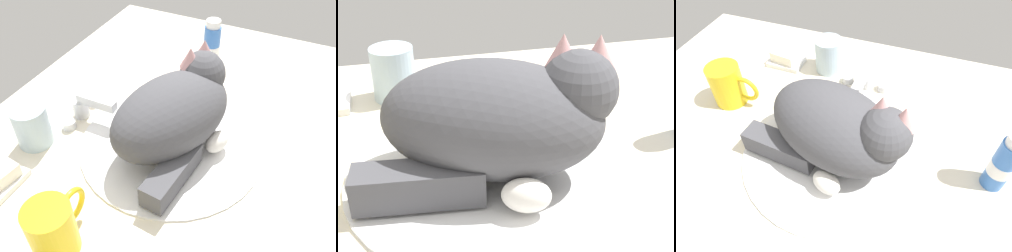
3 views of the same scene
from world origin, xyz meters
TOP-DOWN VIEW (x-y plane):
  - ground_plane at (0.00, 0.00)cm, footprint 110.00×82.50cm
  - sink_basin at (0.00, 0.00)cm, footprint 36.82×36.82cm
  - faucet at (0.00, 20.49)cm, footprint 11.91×10.78cm
  - cat at (1.04, -0.53)cm, footprint 32.80×24.29cm
  - coffee_mug at (-28.03, 6.42)cm, footprint 11.71×7.33cm
  - rinse_cup at (-11.00, 25.33)cm, footprint 6.95×6.95cm
  - soap_dish at (-22.73, 23.64)cm, footprint 9.00×6.40cm
  - soap_bar at (-22.73, 23.64)cm, footprint 7.30×5.63cm
  - toothpaste_bottle at (30.30, 3.06)cm, footprint 4.21×4.21cm

SIDE VIEW (x-z plane):
  - ground_plane at x=0.00cm, z-range -3.00..0.00cm
  - sink_basin at x=0.00cm, z-range 0.00..0.96cm
  - soap_dish at x=-22.73cm, z-range 0.00..1.20cm
  - soap_bar at x=-22.73cm, z-range 1.20..3.89cm
  - faucet at x=0.00cm, z-range -0.35..5.92cm
  - rinse_cup at x=-11.00cm, z-range 0.00..8.69cm
  - coffee_mug at x=-28.03cm, z-range 0.00..9.58cm
  - toothpaste_bottle at x=30.30cm, z-range -0.46..12.80cm
  - cat at x=1.04cm, z-range -0.11..16.85cm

